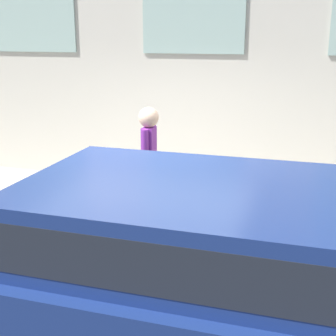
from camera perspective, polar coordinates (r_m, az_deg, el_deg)
name	(u,v)px	position (r m, az deg, el deg)	size (l,w,h in m)	color
ground_plane	(140,258)	(5.87, -3.49, -10.92)	(80.00, 80.00, 0.00)	#2D2D30
sidewalk	(169,215)	(6.93, 0.18, -5.77)	(2.55, 60.00, 0.16)	#A8A093
fire_hydrant	(188,212)	(5.89, 2.39, -5.36)	(0.30, 0.42, 0.69)	gold
person	(149,157)	(6.04, -2.32, 1.38)	(0.39, 0.26, 1.61)	#232328
parked_truck_navy_near	(193,257)	(3.84, 3.12, -10.84)	(2.05, 4.49, 1.55)	black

